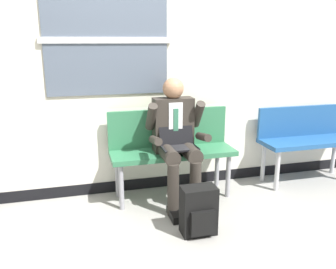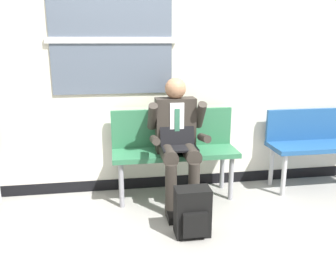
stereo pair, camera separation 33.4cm
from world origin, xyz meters
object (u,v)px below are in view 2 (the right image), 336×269
Objects in this scene: bench_empty at (318,140)px; backpack at (193,213)px; bench_with_person at (174,145)px; person_seated at (178,139)px.

backpack is at bearing -152.84° from bench_empty.
bench_empty is at bearing 27.16° from backpack.
bench_with_person reaches higher than backpack.
bench_empty is 0.90× the size of person_seated.
person_seated is at bearing -90.00° from bench_with_person.
person_seated reaches higher than bench_empty.
bench_empty is at bearing 6.72° from person_seated.
person_seated is at bearing -173.28° from bench_empty.
bench_with_person is 0.24m from person_seated.
bench_empty is (1.64, -0.01, -0.02)m from bench_with_person.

